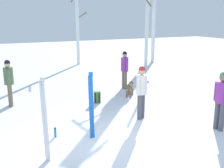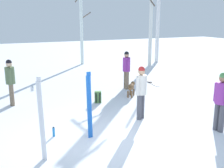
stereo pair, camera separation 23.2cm
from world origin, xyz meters
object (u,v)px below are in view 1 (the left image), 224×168
Objects in this scene: person_0 at (141,89)px; ski_pair_planted_1 at (91,106)px; ski_pair_planted_0 at (45,121)px; water_bottle_0 at (55,133)px; person_3 at (9,80)px; backpack_0 at (97,97)px; birch_tree_2 at (77,19)px; ski_pair_lying_0 at (147,82)px; birch_tree_3 at (147,16)px; person_2 at (125,68)px; dog at (130,87)px; person_1 at (221,97)px; birch_tree_4 at (154,8)px.

person_0 is 0.94× the size of ski_pair_planted_1.
ski_pair_planted_0 reaches higher than water_bottle_0.
person_3 is 0.88× the size of ski_pair_planted_0.
person_0 is 2.37m from backpack_0.
birch_tree_2 is at bearing 76.22° from backpack_0.
ski_pair_planted_1 is 1.04× the size of ski_pair_lying_0.
birch_tree_3 is at bearing -33.41° from birch_tree_2.
person_3 is at bearing 161.84° from backpack_0.
person_2 is at bearing 42.32° from water_bottle_0.
ski_pair_planted_0 is at bearing -112.31° from water_bottle_0.
dog is 5.68m from ski_pair_planted_0.
person_0 is 2.36m from person_1.
person_0 and person_1 have the same top height.
person_1 is 12.70m from birch_tree_2.
person_2 is 6.62m from birch_tree_3.
person_0 reaches higher than water_bottle_0.
ski_pair_lying_0 is at bearing 77.44° from person_1.
ski_pair_planted_1 is (-1.97, -0.70, -0.07)m from person_0.
birch_tree_2 reaches higher than ski_pair_lying_0.
person_3 reaches higher than backpack_0.
ski_pair_planted_0 is 13.13m from birch_tree_3.
birch_tree_4 reaches higher than person_0.
person_3 is 12.37m from birch_tree_4.
person_1 reaches higher than water_bottle_0.
person_3 is 3.56m from water_bottle_0.
person_0 is 2.09m from ski_pair_planted_1.
person_2 is at bearing 4.54° from person_3.
ski_pair_planted_1 is at bearing -106.67° from birch_tree_2.
backpack_0 is 9.34m from birch_tree_2.
person_3 is 2.42× the size of dog.
water_bottle_0 is 0.05× the size of birch_tree_2.
birch_tree_2 is at bearing 56.02° from person_3.
person_1 is 1.00× the size of person_3.
water_bottle_0 is at bearing -134.92° from birch_tree_4.
birch_tree_3 reaches higher than person_2.
dog is at bearing 34.59° from water_bottle_0.
backpack_0 is (-2.23, 3.89, -0.77)m from person_1.
birch_tree_3 reaches higher than ski_pair_planted_0.
backpack_0 is at bearing -134.76° from birch_tree_3.
ski_pair_lying_0 is (2.90, 4.16, -0.97)m from person_0.
ski_pair_planted_1 is at bearing -160.49° from person_0.
birch_tree_4 reaches higher than person_2.
ski_pair_lying_0 is at bearing -121.40° from birch_tree_3.
ski_pair_planted_0 is at bearing -111.53° from birch_tree_2.
dog reaches higher than ski_pair_lying_0.
birch_tree_4 is (6.65, 9.31, 2.82)m from person_0.
person_1 is (1.58, -1.75, 0.00)m from person_0.
person_2 reaches higher than backpack_0.
ski_pair_lying_0 is at bearing 44.97° from ski_pair_planted_1.
birch_tree_2 is 4.68m from birch_tree_3.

